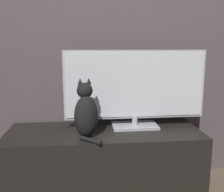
% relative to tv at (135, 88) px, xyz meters
% --- Properties ---
extents(wall_back, '(4.80, 0.05, 2.60)m').
position_rel_tv_xyz_m(wall_back, '(-0.25, 0.25, 0.48)').
color(wall_back, '#564C51').
rests_on(wall_back, ground_plane).
extents(tv_stand, '(1.45, 0.54, 0.51)m').
position_rel_tv_xyz_m(tv_stand, '(-0.25, -0.07, -0.56)').
color(tv_stand, black).
rests_on(tv_stand, ground_plane).
extents(tv, '(1.09, 0.21, 0.60)m').
position_rel_tv_xyz_m(tv, '(0.00, 0.00, 0.00)').
color(tv, '#B7B7BC').
rests_on(tv, tv_stand).
extents(cat, '(0.20, 0.27, 0.41)m').
position_rel_tv_xyz_m(cat, '(-0.38, -0.19, -0.14)').
color(cat, black).
rests_on(cat, tv_stand).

